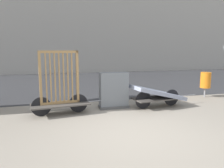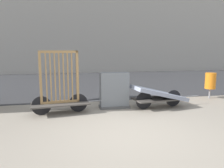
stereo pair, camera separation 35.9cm
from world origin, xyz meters
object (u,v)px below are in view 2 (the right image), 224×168
object	(u,v)px
bike_cart_with_mattress	(159,95)
trash_bin	(210,81)
utility_cabinet	(114,92)
bike_cart_with_bedframe	(60,93)

from	to	relation	value
bike_cart_with_mattress	trash_bin	distance (m)	2.68
utility_cabinet	trash_bin	distance (m)	3.97
bike_cart_with_mattress	utility_cabinet	world-z (taller)	utility_cabinet
trash_bin	bike_cart_with_bedframe	bearing A→B (deg)	-170.67
bike_cart_with_bedframe	utility_cabinet	world-z (taller)	bike_cart_with_bedframe
bike_cart_with_mattress	utility_cabinet	bearing A→B (deg)	162.09
bike_cart_with_bedframe	trash_bin	bearing A→B (deg)	1.95
bike_cart_with_bedframe	utility_cabinet	xyz separation A→B (m)	(1.68, 0.28, -0.07)
bike_cart_with_bedframe	bike_cart_with_mattress	distance (m)	3.10
trash_bin	utility_cabinet	bearing A→B (deg)	-170.79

